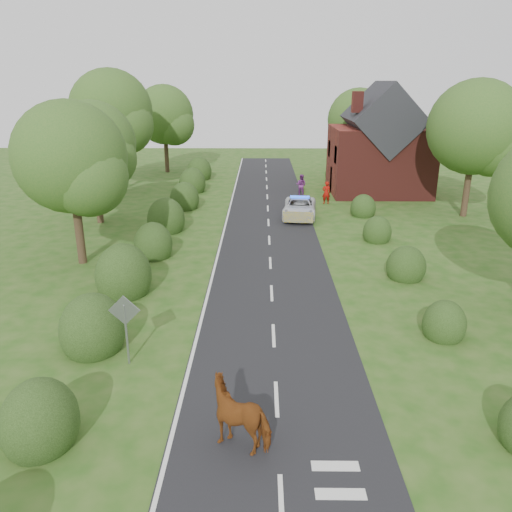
{
  "coord_description": "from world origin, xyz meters",
  "views": [
    {
      "loc": [
        -0.48,
        -12.87,
        9.15
      ],
      "look_at": [
        -0.73,
        9.45,
        1.3
      ],
      "focal_mm": 35.0,
      "sensor_mm": 36.0,
      "label": 1
    }
  ],
  "objects_px": {
    "cow": "(242,417)",
    "road_sign": "(125,320)",
    "pedestrian_red": "(326,193)",
    "police_van": "(300,207)",
    "pedestrian_purple": "(301,185)"
  },
  "relations": [
    {
      "from": "cow",
      "to": "pedestrian_red",
      "type": "bearing_deg",
      "value": -170.36
    },
    {
      "from": "cow",
      "to": "police_van",
      "type": "distance_m",
      "value": 23.7
    },
    {
      "from": "police_van",
      "to": "pedestrian_purple",
      "type": "relative_size",
      "value": 2.8
    },
    {
      "from": "pedestrian_purple",
      "to": "cow",
      "type": "bearing_deg",
      "value": 109.32
    },
    {
      "from": "road_sign",
      "to": "cow",
      "type": "height_order",
      "value": "road_sign"
    },
    {
      "from": "police_van",
      "to": "pedestrian_purple",
      "type": "height_order",
      "value": "pedestrian_purple"
    },
    {
      "from": "pedestrian_red",
      "to": "pedestrian_purple",
      "type": "bearing_deg",
      "value": -60.97
    },
    {
      "from": "pedestrian_red",
      "to": "pedestrian_purple",
      "type": "distance_m",
      "value": 3.36
    },
    {
      "from": "cow",
      "to": "pedestrian_purple",
      "type": "xyz_separation_m",
      "value": [
        3.79,
        30.34,
        0.15
      ]
    },
    {
      "from": "pedestrian_purple",
      "to": "road_sign",
      "type": "bearing_deg",
      "value": 99.97
    },
    {
      "from": "cow",
      "to": "road_sign",
      "type": "bearing_deg",
      "value": -112.64
    },
    {
      "from": "police_van",
      "to": "pedestrian_purple",
      "type": "distance_m",
      "value": 6.89
    },
    {
      "from": "pedestrian_red",
      "to": "police_van",
      "type": "bearing_deg",
      "value": 56.9
    },
    {
      "from": "cow",
      "to": "pedestrian_purple",
      "type": "bearing_deg",
      "value": -166.07
    },
    {
      "from": "road_sign",
      "to": "cow",
      "type": "bearing_deg",
      "value": -43.7
    }
  ]
}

